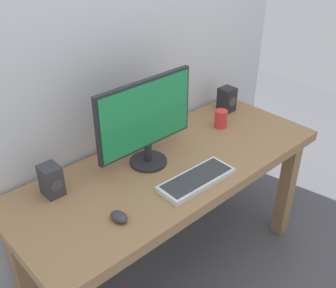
{
  "coord_description": "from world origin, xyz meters",
  "views": [
    {
      "loc": [
        -1.11,
        -1.17,
        1.83
      ],
      "look_at": [
        -0.02,
        0.0,
        0.85
      ],
      "focal_mm": 42.96,
      "sensor_mm": 36.0,
      "label": 1
    }
  ],
  "objects_px": {
    "monitor": "(146,120)",
    "speaker_right": "(227,100)",
    "speaker_left": "(51,180)",
    "coffee_mug": "(221,119)",
    "keyboard_primary": "(197,180)",
    "mouse": "(119,217)",
    "desk": "(171,181)"
  },
  "relations": [
    {
      "from": "desk",
      "to": "keyboard_primary",
      "type": "bearing_deg",
      "value": -96.21
    },
    {
      "from": "keyboard_primary",
      "to": "coffee_mug",
      "type": "bearing_deg",
      "value": 29.41
    },
    {
      "from": "mouse",
      "to": "monitor",
      "type": "bearing_deg",
      "value": 30.91
    },
    {
      "from": "speaker_right",
      "to": "speaker_left",
      "type": "distance_m",
      "value": 1.17
    },
    {
      "from": "mouse",
      "to": "speaker_left",
      "type": "xyz_separation_m",
      "value": [
        -0.11,
        0.33,
        0.05
      ]
    },
    {
      "from": "desk",
      "to": "coffee_mug",
      "type": "distance_m",
      "value": 0.49
    },
    {
      "from": "monitor",
      "to": "coffee_mug",
      "type": "height_order",
      "value": "monitor"
    },
    {
      "from": "mouse",
      "to": "coffee_mug",
      "type": "height_order",
      "value": "coffee_mug"
    },
    {
      "from": "desk",
      "to": "monitor",
      "type": "bearing_deg",
      "value": 130.85
    },
    {
      "from": "keyboard_primary",
      "to": "speaker_left",
      "type": "distance_m",
      "value": 0.63
    },
    {
      "from": "mouse",
      "to": "speaker_left",
      "type": "height_order",
      "value": "speaker_left"
    },
    {
      "from": "desk",
      "to": "mouse",
      "type": "xyz_separation_m",
      "value": [
        -0.43,
        -0.15,
        0.12
      ]
    },
    {
      "from": "keyboard_primary",
      "to": "coffee_mug",
      "type": "xyz_separation_m",
      "value": [
        0.48,
        0.27,
        0.04
      ]
    },
    {
      "from": "desk",
      "to": "speaker_right",
      "type": "bearing_deg",
      "value": 16.81
    },
    {
      "from": "keyboard_primary",
      "to": "mouse",
      "type": "xyz_separation_m",
      "value": [
        -0.41,
        0.04,
        0.0
      ]
    },
    {
      "from": "mouse",
      "to": "speaker_right",
      "type": "bearing_deg",
      "value": 14.37
    },
    {
      "from": "coffee_mug",
      "to": "speaker_right",
      "type": "bearing_deg",
      "value": 31.41
    },
    {
      "from": "coffee_mug",
      "to": "mouse",
      "type": "bearing_deg",
      "value": -165.26
    },
    {
      "from": "desk",
      "to": "speaker_right",
      "type": "xyz_separation_m",
      "value": [
        0.63,
        0.19,
        0.18
      ]
    },
    {
      "from": "monitor",
      "to": "speaker_right",
      "type": "xyz_separation_m",
      "value": [
        0.71,
        0.1,
        -0.16
      ]
    },
    {
      "from": "desk",
      "to": "keyboard_primary",
      "type": "height_order",
      "value": "keyboard_primary"
    },
    {
      "from": "monitor",
      "to": "speaker_left",
      "type": "bearing_deg",
      "value": 168.87
    },
    {
      "from": "keyboard_primary",
      "to": "coffee_mug",
      "type": "relative_size",
      "value": 3.78
    },
    {
      "from": "desk",
      "to": "mouse",
      "type": "bearing_deg",
      "value": -160.7
    },
    {
      "from": "speaker_right",
      "to": "mouse",
      "type": "bearing_deg",
      "value": -162.18
    },
    {
      "from": "monitor",
      "to": "speaker_right",
      "type": "bearing_deg",
      "value": 8.13
    },
    {
      "from": "monitor",
      "to": "speaker_left",
      "type": "xyz_separation_m",
      "value": [
        -0.46,
        0.09,
        -0.16
      ]
    },
    {
      "from": "mouse",
      "to": "keyboard_primary",
      "type": "bearing_deg",
      "value": -8.42
    },
    {
      "from": "speaker_left",
      "to": "coffee_mug",
      "type": "height_order",
      "value": "speaker_left"
    },
    {
      "from": "keyboard_primary",
      "to": "monitor",
      "type": "bearing_deg",
      "value": 101.8
    },
    {
      "from": "keyboard_primary",
      "to": "coffee_mug",
      "type": "height_order",
      "value": "coffee_mug"
    },
    {
      "from": "monitor",
      "to": "mouse",
      "type": "relative_size",
      "value": 6.31
    }
  ]
}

